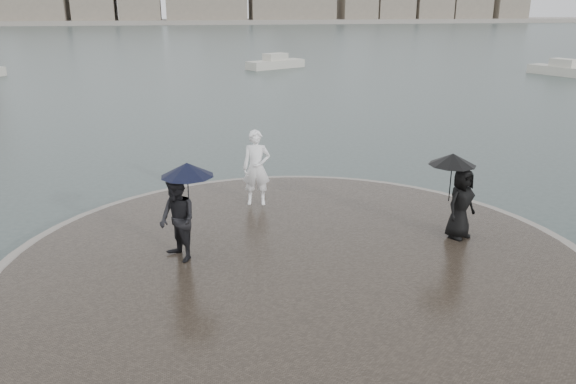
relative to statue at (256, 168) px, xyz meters
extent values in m
plane|color=#2B3835|center=(0.39, -7.19, -1.35)|extent=(400.00, 400.00, 0.00)
cylinder|color=gray|center=(0.39, -3.69, -1.19)|extent=(12.50, 12.50, 0.32)
cylinder|color=#2D261E|center=(0.39, -3.69, -1.17)|extent=(11.90, 11.90, 0.36)
imported|color=white|center=(0.00, 0.00, 0.00)|extent=(0.80, 0.60, 1.98)
imported|color=black|center=(-2.04, -3.10, -0.12)|extent=(1.00, 1.07, 1.75)
cylinder|color=black|center=(-1.79, -3.00, 0.36)|extent=(0.02, 0.02, 0.90)
cone|color=black|center=(-1.79, -3.00, 0.91)|extent=(1.08, 1.08, 0.28)
imported|color=black|center=(4.19, -3.08, -0.18)|extent=(0.94, 0.81, 1.62)
cylinder|color=black|center=(3.94, -2.98, 0.31)|extent=(0.02, 0.02, 0.90)
cone|color=black|center=(3.94, -2.98, 0.83)|extent=(1.04, 1.04, 0.26)
cube|color=gray|center=(0.39, 155.81, -0.75)|extent=(260.00, 20.00, 1.20)
cube|color=gray|center=(-47.61, 152.81, 3.15)|extent=(10.00, 10.00, 9.00)
cube|color=gray|center=(-36.61, 152.81, 4.65)|extent=(12.00, 10.00, 12.00)
cube|color=gray|center=(-23.61, 152.81, 3.65)|extent=(11.00, 10.00, 10.00)
cube|color=gray|center=(-11.61, 152.81, 4.15)|extent=(11.00, 10.00, 11.00)
cube|color=gray|center=(0.39, 152.81, 3.15)|extent=(10.00, 10.00, 9.00)
cube|color=gray|center=(11.39, 152.81, 4.65)|extent=(12.00, 10.00, 12.00)
cube|color=gray|center=(24.39, 152.81, 3.65)|extent=(11.00, 10.00, 10.00)
cube|color=gray|center=(36.39, 152.81, 5.15)|extent=(13.00, 10.00, 13.00)
cube|color=gray|center=(50.39, 152.81, 3.15)|extent=(10.00, 10.00, 9.00)
cube|color=gray|center=(61.39, 152.81, 4.15)|extent=(11.00, 10.00, 11.00)
cube|color=gray|center=(73.39, 152.81, 3.65)|extent=(11.00, 10.00, 10.00)
cube|color=gray|center=(85.39, 152.81, 4.65)|extent=(12.00, 10.00, 12.00)
cube|color=gray|center=(98.39, 152.81, 3.15)|extent=(10.00, 10.00, 9.00)
cube|color=beige|center=(6.50, 35.87, -1.10)|extent=(5.57, 4.12, 0.90)
cube|color=beige|center=(6.50, 35.87, -0.50)|extent=(2.33, 2.04, 0.90)
cube|color=beige|center=(28.09, 26.44, -1.10)|extent=(3.46, 5.71, 0.90)
cube|color=beige|center=(28.09, 26.44, -0.50)|extent=(1.83, 2.30, 0.90)
camera|label=1|loc=(-1.80, -13.95, 4.05)|focal=35.00mm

